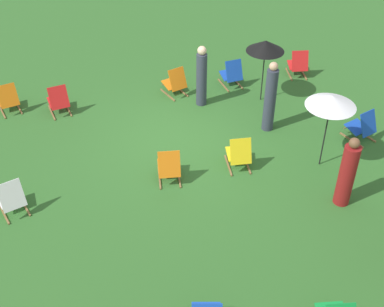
# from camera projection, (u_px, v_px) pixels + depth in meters

# --- Properties ---
(ground_plane) EXTENTS (40.00, 40.00, 0.00)m
(ground_plane) POSITION_uv_depth(u_px,v_px,m) (178.00, 141.00, 12.70)
(ground_plane) COLOR #2D6026
(deckchair_0) EXTENTS (0.53, 0.79, 0.83)m
(deckchair_0) POSITION_uv_depth(u_px,v_px,m) (232.00, 74.00, 14.66)
(deckchair_0) COLOR olive
(deckchair_0) RESTS_ON ground
(deckchair_4) EXTENTS (0.63, 0.85, 0.83)m
(deckchair_4) POSITION_uv_depth(u_px,v_px,m) (8.00, 99.00, 13.58)
(deckchair_4) COLOR olive
(deckchair_4) RESTS_ON ground
(deckchair_5) EXTENTS (0.58, 0.82, 0.83)m
(deckchair_5) POSITION_uv_depth(u_px,v_px,m) (58.00, 101.00, 13.51)
(deckchair_5) COLOR olive
(deckchair_5) RESTS_ON ground
(deckchair_6) EXTENTS (0.67, 0.86, 0.83)m
(deckchair_6) POSITION_uv_depth(u_px,v_px,m) (11.00, 198.00, 10.51)
(deckchair_6) COLOR olive
(deckchair_6) RESTS_ON ground
(deckchair_7) EXTENTS (0.60, 0.83, 0.83)m
(deckchair_7) POSITION_uv_depth(u_px,v_px,m) (169.00, 167.00, 11.32)
(deckchair_7) COLOR olive
(deckchair_7) RESTS_ON ground
(deckchair_9) EXTENTS (0.68, 0.87, 0.83)m
(deckchair_9) POSITION_uv_depth(u_px,v_px,m) (362.00, 127.00, 12.55)
(deckchair_9) COLOR olive
(deckchair_9) RESTS_ON ground
(deckchair_10) EXTENTS (0.62, 0.84, 0.83)m
(deckchair_10) POSITION_uv_depth(u_px,v_px,m) (298.00, 64.00, 15.13)
(deckchair_10) COLOR olive
(deckchair_10) RESTS_ON ground
(deckchair_12) EXTENTS (0.67, 0.86, 0.83)m
(deckchair_12) POSITION_uv_depth(u_px,v_px,m) (175.00, 83.00, 14.27)
(deckchair_12) COLOR olive
(deckchair_12) RESTS_ON ground
(deckchair_13) EXTENTS (0.58, 0.82, 0.83)m
(deckchair_13) POSITION_uv_depth(u_px,v_px,m) (239.00, 154.00, 11.69)
(deckchair_13) COLOR olive
(deckchair_13) RESTS_ON ground
(umbrella_0) EXTENTS (1.10, 1.10, 1.85)m
(umbrella_0) POSITION_uv_depth(u_px,v_px,m) (331.00, 101.00, 10.94)
(umbrella_0) COLOR black
(umbrella_0) RESTS_ON ground
(umbrella_1) EXTENTS (1.01, 1.01, 1.77)m
(umbrella_1) POSITION_uv_depth(u_px,v_px,m) (266.00, 46.00, 13.29)
(umbrella_1) COLOR black
(umbrella_1) RESTS_ON ground
(person_0) EXTENTS (0.36, 0.36, 1.88)m
(person_0) POSITION_uv_depth(u_px,v_px,m) (270.00, 98.00, 12.60)
(person_0) COLOR #333847
(person_0) RESTS_ON ground
(person_1) EXTENTS (0.40, 0.40, 1.66)m
(person_1) POSITION_uv_depth(u_px,v_px,m) (347.00, 174.00, 10.50)
(person_1) COLOR maroon
(person_1) RESTS_ON ground
(person_2) EXTENTS (0.34, 0.34, 1.71)m
(person_2) POSITION_uv_depth(u_px,v_px,m) (202.00, 77.00, 13.59)
(person_2) COLOR #333847
(person_2) RESTS_ON ground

